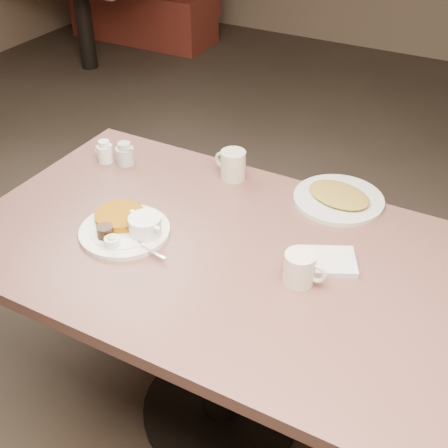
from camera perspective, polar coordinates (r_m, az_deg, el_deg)
The scene contains 9 objects.
room at distance 1.39m, azimuth -0.42°, elevation 19.38°, with size 7.04×8.04×2.84m.
diner_table at distance 1.80m, azimuth -0.31°, elevation -6.54°, with size 1.50×0.90×0.75m.
main_plate at distance 1.76m, azimuth -9.33°, elevation -0.26°, with size 0.35×0.34×0.07m.
coffee_mug_near at distance 1.56m, azimuth 7.43°, elevation -4.24°, with size 0.12×0.09×0.09m.
napkin at distance 1.65m, azimuth 10.02°, elevation -3.58°, with size 0.19×0.18×0.02m.
coffee_mug_far at distance 1.98m, azimuth 0.82°, elevation 5.76°, with size 0.13×0.10×0.10m.
creamer_left at distance 2.13m, azimuth -11.47°, elevation 6.84°, with size 0.08×0.07×0.08m.
creamer_right at distance 2.10m, azimuth -9.59°, elevation 6.69°, with size 0.09×0.07×0.08m.
hash_plate at distance 1.91m, azimuth 11.04°, elevation 2.51°, with size 0.36×0.36×0.04m.
Camera 1 is at (0.65, -1.16, 1.79)m, focal length 47.22 mm.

